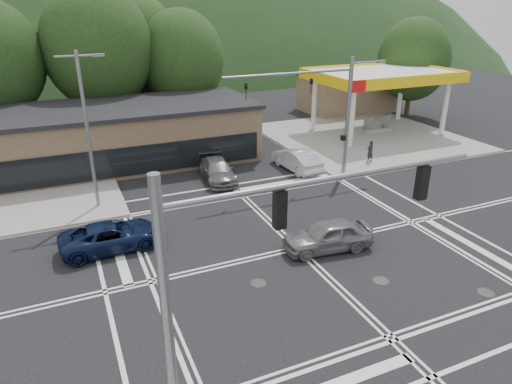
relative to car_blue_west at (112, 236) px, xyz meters
name	(u,v)px	position (x,y,z in m)	size (l,w,h in m)	color
ground	(297,248)	(8.37, -3.67, -0.69)	(120.00, 120.00, 0.00)	black
sidewalk_ne	(365,137)	(23.37, 11.33, -0.61)	(16.00, 16.00, 0.15)	gray
gas_station_canopy	(382,78)	(25.36, 12.32, 4.35)	(12.32, 8.34, 5.75)	silver
convenience_store	(349,93)	(28.37, 21.33, 1.21)	(10.00, 6.00, 3.80)	#846B4F
commercial_row	(90,140)	(0.37, 13.33, 1.31)	(24.00, 8.00, 4.00)	brown
hill_north	(98,57)	(8.37, 86.33, -0.69)	(252.00, 126.00, 140.00)	#1C3618
tree_n_b	(98,47)	(2.37, 20.33, 7.10)	(9.00, 9.00, 12.98)	#382619
tree_n_c	(181,60)	(9.37, 20.33, 5.80)	(7.60, 7.60, 10.87)	#382619
tree_n_e	(138,49)	(6.37, 24.33, 6.45)	(8.40, 8.40, 11.98)	#382619
tree_ne	(413,60)	(32.37, 16.33, 5.15)	(7.20, 7.20, 9.99)	#382619
streetlight_nw	(88,124)	(-0.07, 5.33, 4.36)	(2.50, 0.25, 9.00)	slate
signal_mast_ne	(333,103)	(15.31, 4.53, 4.39)	(11.65, 0.30, 8.00)	slate
signal_mast_sw	(236,271)	(1.98, -11.87, 4.43)	(9.14, 0.28, 8.00)	slate
car_blue_west	(112,236)	(0.00, 0.00, 0.00)	(2.28, 4.94, 1.37)	#0C1735
car_grey_center	(327,235)	(9.67, -4.32, 0.07)	(1.78, 4.43, 1.51)	slate
car_queue_a	(297,159)	(13.79, 6.46, 0.08)	(1.63, 4.68, 1.54)	silver
car_queue_b	(208,141)	(9.41, 13.53, 0.06)	(1.75, 4.36, 1.49)	#BBBCB7
car_northbound	(217,170)	(7.87, 6.83, 0.01)	(1.94, 4.78, 1.39)	#595C5E
pedestrian	(370,151)	(19.45, 5.42, 0.27)	(0.59, 0.39, 1.62)	black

